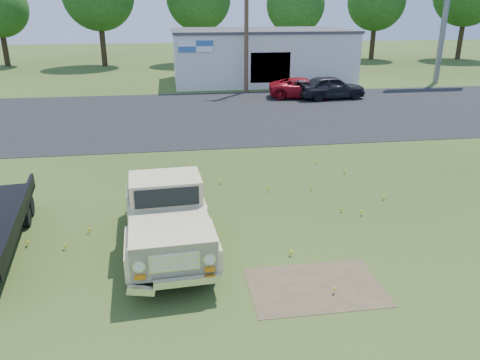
# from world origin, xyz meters

# --- Properties ---
(ground) EXTENTS (140.00, 140.00, 0.00)m
(ground) POSITION_xyz_m (0.00, 0.00, 0.00)
(ground) COLOR #2C4616
(ground) RESTS_ON ground
(asphalt_lot) EXTENTS (90.00, 14.00, 0.02)m
(asphalt_lot) POSITION_xyz_m (0.00, 15.00, 0.00)
(asphalt_lot) COLOR black
(asphalt_lot) RESTS_ON ground
(dirt_patch_a) EXTENTS (3.00, 2.00, 0.01)m
(dirt_patch_a) POSITION_xyz_m (1.50, -3.00, 0.00)
(dirt_patch_a) COLOR brown
(dirt_patch_a) RESTS_ON ground
(dirt_patch_b) EXTENTS (2.20, 1.60, 0.01)m
(dirt_patch_b) POSITION_xyz_m (-2.00, 3.50, 0.00)
(dirt_patch_b) COLOR brown
(dirt_patch_b) RESTS_ON ground
(commercial_building) EXTENTS (14.20, 8.20, 4.15)m
(commercial_building) POSITION_xyz_m (6.00, 26.99, 2.10)
(commercial_building) COLOR silver
(commercial_building) RESTS_ON ground
(utility_pole_mid) EXTENTS (1.60, 0.30, 9.00)m
(utility_pole_mid) POSITION_xyz_m (4.00, 22.00, 4.60)
(utility_pole_mid) COLOR #4B3322
(utility_pole_mid) RESTS_ON ground
(treeline_e) EXTENTS (6.08, 6.08, 9.04)m
(treeline_e) POSITION_xyz_m (12.00, 39.00, 5.98)
(treeline_e) COLOR #332517
(treeline_e) RESTS_ON ground
(treeline_f) EXTENTS (6.40, 6.40, 9.52)m
(treeline_f) POSITION_xyz_m (22.00, 41.50, 6.30)
(treeline_f) COLOR #332517
(treeline_f) RESTS_ON ground
(vintage_pickup_truck) EXTENTS (2.44, 5.57, 1.98)m
(vintage_pickup_truck) POSITION_xyz_m (-1.77, -0.58, 0.99)
(vintage_pickup_truck) COLOR #CCB689
(vintage_pickup_truck) RESTS_ON ground
(red_pickup) EXTENTS (5.07, 3.02, 1.32)m
(red_pickup) POSITION_xyz_m (7.55, 19.25, 0.66)
(red_pickup) COLOR maroon
(red_pickup) RESTS_ON ground
(dark_sedan) EXTENTS (4.69, 2.23, 1.55)m
(dark_sedan) POSITION_xyz_m (9.26, 18.65, 0.77)
(dark_sedan) COLOR black
(dark_sedan) RESTS_ON ground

